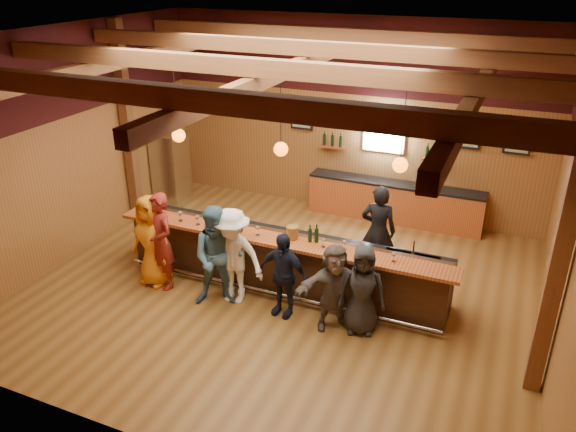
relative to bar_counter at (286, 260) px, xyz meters
The scene contains 27 objects.
room 2.69m from the bar_counter, 100.24° to the right, with size 9.04×9.00×4.52m.
bar_counter is the anchor object (origin of this frame).
back_bar_cabinet 3.76m from the bar_counter, 71.66° to the left, with size 4.00×0.52×0.95m.
window 4.17m from the bar_counter, 78.34° to the left, with size 0.95×0.09×0.95m.
framed_pictures 4.42m from the bar_counter, 66.46° to the left, with size 5.35×0.05×0.45m.
wine_shelves 3.97m from the bar_counter, 78.14° to the left, with size 3.00×0.18×0.30m.
pendant_lights 2.19m from the bar_counter, 96.37° to the right, with size 4.24×0.24×1.37m.
stainless_fridge 4.81m from the bar_counter, 149.24° to the left, with size 0.70×0.70×1.80m, color silver.
customer_orange 2.48m from the bar_counter, 158.93° to the right, with size 0.86×0.56×1.76m, color orange.
customer_redvest 2.30m from the bar_counter, 156.26° to the right, with size 0.67×0.44×1.84m, color maroon.
customer_denim 1.36m from the bar_counter, 129.70° to the right, with size 0.90×0.70×1.84m, color teal.
customer_white 1.12m from the bar_counter, 126.71° to the right, with size 1.15×0.66×1.78m, color white.
customer_navy 0.96m from the bar_counter, 69.64° to the right, with size 0.90×0.37×1.53m, color black.
customer_brown 1.54m from the bar_counter, 35.54° to the right, with size 1.40×0.45×1.51m, color #5D524A.
customer_dark 1.89m from the bar_counter, 26.01° to the right, with size 0.75×0.49×1.53m, color #252528.
bartender 1.84m from the bar_counter, 37.07° to the left, with size 0.66×0.44×1.82m, color black.
ice_bucket 0.77m from the bar_counter, 43.62° to the right, with size 0.21×0.21×0.23m, color brown.
bottle_a 0.92m from the bar_counter, 20.14° to the right, with size 0.07×0.07×0.32m.
bottle_b 0.99m from the bar_counter, 14.54° to the right, with size 0.07×0.07×0.34m.
glass_a 2.63m from the bar_counter, behind, with size 0.07×0.07×0.16m.
glass_b 2.15m from the bar_counter, 169.71° to the right, with size 0.09×0.09×0.20m.
glass_c 1.80m from the bar_counter, 166.95° to the right, with size 0.09×0.09×0.20m.
glass_d 1.11m from the bar_counter, 156.38° to the right, with size 0.09×0.09×0.20m.
glass_e 0.89m from the bar_counter, 140.09° to the right, with size 0.08×0.08×0.18m.
glass_f 1.13m from the bar_counter, 19.82° to the right, with size 0.08×0.08×0.17m.
glass_g 1.40m from the bar_counter, 11.73° to the right, with size 0.08×0.08×0.18m.
glass_h 2.19m from the bar_counter, ahead, with size 0.08×0.08×0.17m.
Camera 1 is at (3.61, -8.16, 5.59)m, focal length 35.00 mm.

